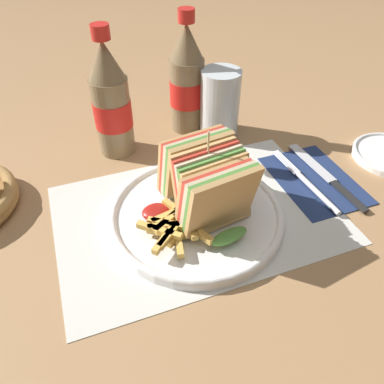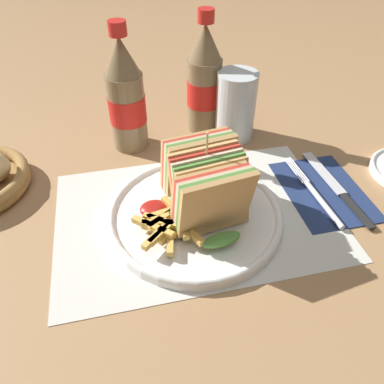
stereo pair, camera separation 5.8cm
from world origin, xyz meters
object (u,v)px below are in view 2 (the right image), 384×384
object	(u,v)px
knife	(337,187)
plate_main	(195,215)
fork	(317,196)
coke_bottle_far	(204,82)
club_sandwich	(206,185)
coke_bottle_near	(126,98)
glass_near	(236,106)

from	to	relation	value
knife	plate_main	bearing A→B (deg)	-179.24
plate_main	knife	xyz separation A→B (m)	(0.25, 0.02, -0.00)
plate_main	fork	size ratio (longest dim) A/B	1.46
coke_bottle_far	fork	bearing A→B (deg)	-64.45
club_sandwich	coke_bottle_far	distance (m)	0.28
knife	coke_bottle_near	world-z (taller)	coke_bottle_near
plate_main	coke_bottle_near	world-z (taller)	coke_bottle_near
plate_main	coke_bottle_near	bearing A→B (deg)	107.90
club_sandwich	glass_near	xyz separation A→B (m)	(0.12, 0.22, -0.00)
plate_main	coke_bottle_far	distance (m)	0.29
club_sandwich	coke_bottle_far	xyz separation A→B (m)	(0.06, 0.27, 0.03)
plate_main	coke_bottle_near	distance (m)	0.26
plate_main	glass_near	world-z (taller)	glass_near
club_sandwich	knife	bearing A→B (deg)	4.08
coke_bottle_far	plate_main	bearing A→B (deg)	-106.89
coke_bottle_near	glass_near	distance (m)	0.21
fork	coke_bottle_far	distance (m)	0.31
fork	glass_near	xyz separation A→B (m)	(-0.08, 0.22, 0.06)
club_sandwich	fork	world-z (taller)	club_sandwich
club_sandwich	glass_near	bearing A→B (deg)	62.20
plate_main	coke_bottle_far	size ratio (longest dim) A/B	1.15
fork	knife	distance (m)	0.05
knife	coke_bottle_near	distance (m)	0.40
fork	knife	world-z (taller)	fork
coke_bottle_near	coke_bottle_far	world-z (taller)	same
plate_main	fork	bearing A→B (deg)	-0.11
club_sandwich	knife	size ratio (longest dim) A/B	0.88
knife	coke_bottle_far	distance (m)	0.32
plate_main	coke_bottle_far	xyz separation A→B (m)	(0.08, 0.27, 0.09)
club_sandwich	coke_bottle_near	bearing A→B (deg)	111.21
fork	knife	xyz separation A→B (m)	(0.04, 0.02, -0.00)
fork	glass_near	bearing A→B (deg)	106.27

